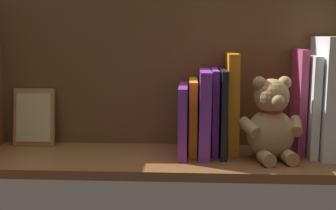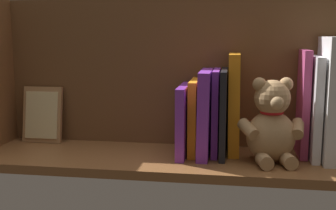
# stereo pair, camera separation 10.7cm
# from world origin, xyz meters

# --- Properties ---
(ground_plane) EXTENTS (1.00, 0.28, 0.02)m
(ground_plane) POSITION_xyz_m (0.00, 0.00, -0.01)
(ground_plane) COLOR brown
(shelf_back_panel) EXTENTS (1.00, 0.02, 0.40)m
(shelf_back_panel) POSITION_xyz_m (0.00, -0.12, 0.20)
(shelf_back_panel) COLOR brown
(shelf_back_panel) RESTS_ON ground_plane
(dictionary_thick_white) EXTENTS (0.06, 0.16, 0.30)m
(dictionary_thick_white) POSITION_xyz_m (-0.40, -0.03, 0.15)
(dictionary_thick_white) COLOR silver
(dictionary_thick_white) RESTS_ON ground_plane
(book_0) EXTENTS (0.02, 0.14, 0.25)m
(book_0) POSITION_xyz_m (-0.36, -0.04, 0.13)
(book_0) COLOR silver
(book_0) RESTS_ON ground_plane
(book_1) EXTENTS (0.02, 0.11, 0.27)m
(book_1) POSITION_xyz_m (-0.33, -0.05, 0.13)
(book_1) COLOR #B23F72
(book_1) RESTS_ON ground_plane
(teddy_bear) EXTENTS (0.16, 0.15, 0.20)m
(teddy_bear) POSITION_xyz_m (-0.25, 0.02, 0.09)
(teddy_bear) COLOR tan
(teddy_bear) RESTS_ON ground_plane
(book_2) EXTENTS (0.03, 0.12, 0.26)m
(book_2) POSITION_xyz_m (-0.16, -0.05, 0.13)
(book_2) COLOR orange
(book_2) RESTS_ON ground_plane
(book_3) EXTENTS (0.01, 0.16, 0.22)m
(book_3) POSITION_xyz_m (-0.14, -0.03, 0.11)
(book_3) COLOR black
(book_3) RESTS_ON ground_plane
(book_4) EXTENTS (0.02, 0.14, 0.22)m
(book_4) POSITION_xyz_m (-0.12, -0.04, 0.11)
(book_4) COLOR purple
(book_4) RESTS_ON ground_plane
(book_5) EXTENTS (0.03, 0.17, 0.21)m
(book_5) POSITION_xyz_m (-0.09, -0.02, 0.11)
(book_5) COLOR purple
(book_5) RESTS_ON ground_plane
(book_6) EXTENTS (0.02, 0.14, 0.19)m
(book_6) POSITION_xyz_m (-0.06, -0.04, 0.09)
(book_6) COLOR orange
(book_6) RESTS_ON ground_plane
(book_7) EXTENTS (0.02, 0.17, 0.18)m
(book_7) POSITION_xyz_m (-0.04, -0.02, 0.09)
(book_7) COLOR purple
(book_7) RESTS_ON ground_plane
(picture_frame_leaning) EXTENTS (0.11, 0.04, 0.16)m
(picture_frame_leaning) POSITION_xyz_m (0.37, -0.08, 0.08)
(picture_frame_leaning) COLOR #A87A4C
(picture_frame_leaning) RESTS_ON ground_plane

